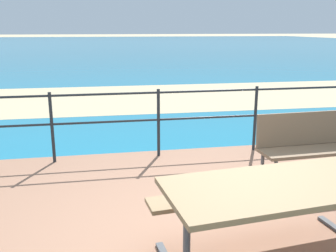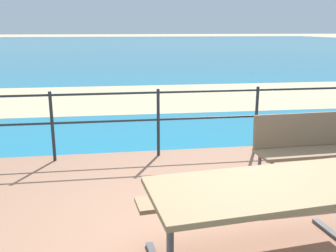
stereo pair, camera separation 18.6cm
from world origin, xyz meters
name	(u,v)px [view 1 (the left image)]	position (x,y,z in m)	size (l,w,h in m)	color
ground_plane	(202,249)	(0.00, 0.00, 0.00)	(240.00, 240.00, 0.00)	tan
patio_paving	(202,246)	(0.00, 0.00, 0.03)	(6.40, 5.20, 0.06)	#996B51
sea_water	(104,46)	(0.00, 40.00, 0.01)	(90.00, 90.00, 0.01)	teal
beach_strip	(129,98)	(0.00, 7.52, 0.01)	(54.00, 4.36, 0.01)	tan
picnic_table	(296,205)	(0.51, -0.58, 0.65)	(2.02, 1.59, 0.78)	#8C704C
park_bench	(317,141)	(1.65, 1.00, 0.59)	(1.46, 0.47, 0.87)	#7A6047
railing_fence	(158,114)	(0.00, 2.37, 0.69)	(5.94, 0.04, 0.98)	#1E2328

